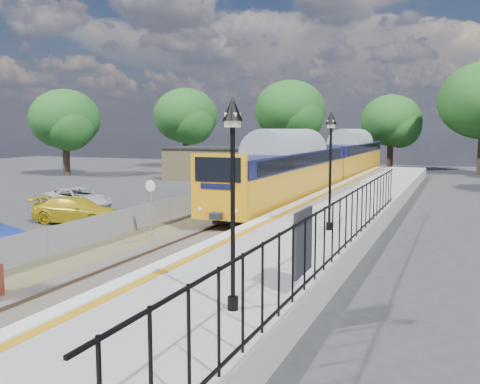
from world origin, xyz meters
The scene contains 14 objects.
ground centered at (0.00, 0.00, 0.00)m, with size 120.00×120.00×0.00m, color #2D2D30.
track_bed centered at (-0.47, 9.67, 0.09)m, with size 5.90×80.00×0.29m.
platform centered at (4.20, 8.00, 0.45)m, with size 5.00×70.00×0.90m, color gray.
platform_edge centered at (2.14, 8.00, 0.90)m, with size 0.90×70.00×0.01m.
victorian_lamp_south centered at (5.50, -4.00, 4.30)m, with size 0.44×0.44×4.60m.
victorian_lamp_north centered at (5.30, 6.00, 4.30)m, with size 0.44×0.44×4.60m.
palisade_fence centered at (6.55, 2.24, 1.84)m, with size 0.12×26.00×2.00m.
wire_fence centered at (-4.20, 12.00, 0.60)m, with size 0.06×52.00×1.20m.
outbuilding centered at (-10.91, 31.21, 1.52)m, with size 10.80×10.10×3.12m.
tree_line centered at (1.40, 42.00, 6.61)m, with size 56.80×43.80×11.88m.
train centered at (0.00, 27.57, 2.34)m, with size 2.82×40.83×3.51m.
speed_sign centered at (-2.69, 5.80, 1.74)m, with size 0.52×0.12×2.60m.
car_yellow centered at (-8.20, 7.48, 0.67)m, with size 1.89×4.65×1.35m, color gold.
car_white centered at (-11.25, 11.30, 0.66)m, with size 2.20×4.77×1.33m, color silver.
Camera 1 is at (9.97, -14.37, 4.84)m, focal length 40.00 mm.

